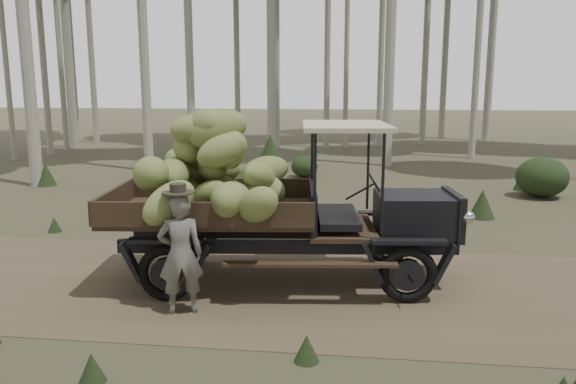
% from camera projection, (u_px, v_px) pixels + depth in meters
% --- Properties ---
extents(ground, '(120.00, 120.00, 0.00)m').
position_uv_depth(ground, '(306.00, 288.00, 8.05)').
color(ground, '#473D2B').
rests_on(ground, ground).
extents(dirt_track, '(70.00, 4.00, 0.01)m').
position_uv_depth(dirt_track, '(306.00, 288.00, 8.05)').
color(dirt_track, brown).
rests_on(dirt_track, ground).
extents(banana_truck, '(5.25, 2.72, 2.63)m').
position_uv_depth(banana_truck, '(243.00, 181.00, 8.07)').
color(banana_truck, black).
rests_on(banana_truck, ground).
extents(farmer, '(0.65, 0.54, 1.68)m').
position_uv_depth(farmer, '(180.00, 253.00, 7.05)').
color(farmer, '#5F5E57').
rests_on(farmer, ground).
extents(undergrowth, '(24.37, 24.62, 1.37)m').
position_uv_depth(undergrowth, '(314.00, 295.00, 6.29)').
color(undergrowth, '#233319').
rests_on(undergrowth, ground).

